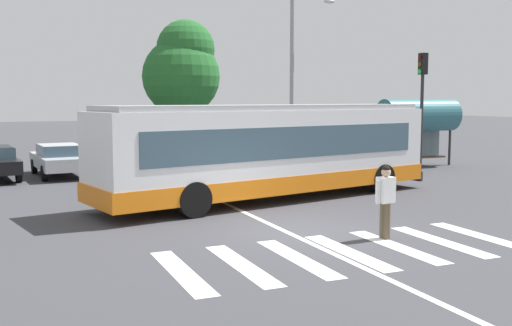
{
  "coord_description": "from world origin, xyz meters",
  "views": [
    {
      "loc": [
        -6.49,
        -12.78,
        3.23
      ],
      "look_at": [
        0.56,
        3.66,
        1.3
      ],
      "focal_mm": 41.41,
      "sensor_mm": 36.0,
      "label": 1
    }
  ],
  "objects_px": {
    "parked_car_red": "(123,155)",
    "parked_car_champagne": "(285,150)",
    "parked_car_teal": "(232,150)",
    "twin_arm_street_lamp": "(292,59)",
    "parked_car_silver": "(60,158)",
    "traffic_light_far_corner": "(422,94)",
    "bus_stop_shelter": "(418,117)",
    "parked_car_white": "(178,153)",
    "background_tree_right": "(183,69)",
    "pedestrian_crossing_street": "(386,198)",
    "city_transit_bus": "(271,151)"
  },
  "relations": [
    {
      "from": "bus_stop_shelter",
      "to": "city_transit_bus",
      "type": "bearing_deg",
      "value": -151.15
    },
    {
      "from": "pedestrian_crossing_street",
      "to": "parked_car_champagne",
      "type": "distance_m",
      "value": 15.65
    },
    {
      "from": "parked_car_white",
      "to": "parked_car_red",
      "type": "bearing_deg",
      "value": -171.37
    },
    {
      "from": "parked_car_red",
      "to": "twin_arm_street_lamp",
      "type": "distance_m",
      "value": 9.04
    },
    {
      "from": "pedestrian_crossing_street",
      "to": "parked_car_red",
      "type": "bearing_deg",
      "value": 102.22
    },
    {
      "from": "bus_stop_shelter",
      "to": "traffic_light_far_corner",
      "type": "bearing_deg",
      "value": -126.35
    },
    {
      "from": "pedestrian_crossing_street",
      "to": "bus_stop_shelter",
      "type": "relative_size",
      "value": 0.43
    },
    {
      "from": "pedestrian_crossing_street",
      "to": "parked_car_champagne",
      "type": "relative_size",
      "value": 0.37
    },
    {
      "from": "pedestrian_crossing_street",
      "to": "traffic_light_far_corner",
      "type": "relative_size",
      "value": 0.33
    },
    {
      "from": "parked_car_champagne",
      "to": "traffic_light_far_corner",
      "type": "height_order",
      "value": "traffic_light_far_corner"
    },
    {
      "from": "parked_car_champagne",
      "to": "bus_stop_shelter",
      "type": "bearing_deg",
      "value": -29.99
    },
    {
      "from": "parked_car_white",
      "to": "bus_stop_shelter",
      "type": "relative_size",
      "value": 1.15
    },
    {
      "from": "parked_car_silver",
      "to": "parked_car_champagne",
      "type": "height_order",
      "value": "same"
    },
    {
      "from": "parked_car_teal",
      "to": "parked_car_white",
      "type": "bearing_deg",
      "value": -177.25
    },
    {
      "from": "traffic_light_far_corner",
      "to": "bus_stop_shelter",
      "type": "relative_size",
      "value": 1.29
    },
    {
      "from": "pedestrian_crossing_street",
      "to": "parked_car_white",
      "type": "relative_size",
      "value": 0.37
    },
    {
      "from": "parked_car_silver",
      "to": "parked_car_champagne",
      "type": "xyz_separation_m",
      "value": [
        10.62,
        0.09,
        0.0
      ]
    },
    {
      "from": "bus_stop_shelter",
      "to": "background_tree_right",
      "type": "bearing_deg",
      "value": 129.2
    },
    {
      "from": "parked_car_silver",
      "to": "bus_stop_shelter",
      "type": "xyz_separation_m",
      "value": [
        16.17,
        -3.11,
        1.65
      ]
    },
    {
      "from": "city_transit_bus",
      "to": "traffic_light_far_corner",
      "type": "bearing_deg",
      "value": 20.09
    },
    {
      "from": "parked_car_red",
      "to": "parked_car_champagne",
      "type": "bearing_deg",
      "value": -0.24
    },
    {
      "from": "parked_car_silver",
      "to": "traffic_light_far_corner",
      "type": "xyz_separation_m",
      "value": [
        14.23,
        -5.74,
        2.68
      ]
    },
    {
      "from": "pedestrian_crossing_street",
      "to": "parked_car_champagne",
      "type": "bearing_deg",
      "value": 72.57
    },
    {
      "from": "pedestrian_crossing_street",
      "to": "parked_car_champagne",
      "type": "height_order",
      "value": "pedestrian_crossing_street"
    },
    {
      "from": "parked_car_white",
      "to": "traffic_light_far_corner",
      "type": "bearing_deg",
      "value": -35.16
    },
    {
      "from": "bus_stop_shelter",
      "to": "twin_arm_street_lamp",
      "type": "relative_size",
      "value": 0.49
    },
    {
      "from": "parked_car_champagne",
      "to": "background_tree_right",
      "type": "height_order",
      "value": "background_tree_right"
    },
    {
      "from": "parked_car_silver",
      "to": "background_tree_right",
      "type": "height_order",
      "value": "background_tree_right"
    },
    {
      "from": "city_transit_bus",
      "to": "twin_arm_street_lamp",
      "type": "bearing_deg",
      "value": 59.29
    },
    {
      "from": "parked_car_teal",
      "to": "twin_arm_street_lamp",
      "type": "xyz_separation_m",
      "value": [
        2.5,
        -1.43,
        4.35
      ]
    },
    {
      "from": "pedestrian_crossing_street",
      "to": "bus_stop_shelter",
      "type": "distance_m",
      "value": 15.64
    },
    {
      "from": "city_transit_bus",
      "to": "traffic_light_far_corner",
      "type": "relative_size",
      "value": 2.35
    },
    {
      "from": "parked_car_champagne",
      "to": "background_tree_right",
      "type": "bearing_deg",
      "value": 112.54
    },
    {
      "from": "parked_car_red",
      "to": "parked_car_teal",
      "type": "height_order",
      "value": "same"
    },
    {
      "from": "city_transit_bus",
      "to": "bus_stop_shelter",
      "type": "relative_size",
      "value": 3.03
    },
    {
      "from": "parked_car_red",
      "to": "traffic_light_far_corner",
      "type": "relative_size",
      "value": 0.9
    },
    {
      "from": "pedestrian_crossing_street",
      "to": "background_tree_right",
      "type": "bearing_deg",
      "value": 85.77
    },
    {
      "from": "city_transit_bus",
      "to": "parked_car_champagne",
      "type": "bearing_deg",
      "value": 61.49
    },
    {
      "from": "parked_car_silver",
      "to": "twin_arm_street_lamp",
      "type": "bearing_deg",
      "value": -4.18
    },
    {
      "from": "city_transit_bus",
      "to": "parked_car_teal",
      "type": "relative_size",
      "value": 2.61
    },
    {
      "from": "pedestrian_crossing_street",
      "to": "background_tree_right",
      "type": "distance_m",
      "value": 22.68
    },
    {
      "from": "parked_car_white",
      "to": "parked_car_champagne",
      "type": "xyz_separation_m",
      "value": [
        5.29,
        -0.43,
        0.0
      ]
    },
    {
      "from": "pedestrian_crossing_street",
      "to": "parked_car_champagne",
      "type": "xyz_separation_m",
      "value": [
        4.69,
        14.93,
        -0.2
      ]
    },
    {
      "from": "parked_car_red",
      "to": "parked_car_white",
      "type": "distance_m",
      "value": 2.67
    },
    {
      "from": "bus_stop_shelter",
      "to": "background_tree_right",
      "type": "xyz_separation_m",
      "value": [
        -8.59,
        10.53,
        2.59
      ]
    },
    {
      "from": "background_tree_right",
      "to": "pedestrian_crossing_street",
      "type": "bearing_deg",
      "value": -94.23
    },
    {
      "from": "city_transit_bus",
      "to": "bus_stop_shelter",
      "type": "distance_m",
      "value": 11.89
    },
    {
      "from": "twin_arm_street_lamp",
      "to": "background_tree_right",
      "type": "height_order",
      "value": "twin_arm_street_lamp"
    },
    {
      "from": "parked_car_teal",
      "to": "parked_car_champagne",
      "type": "distance_m",
      "value": 2.62
    },
    {
      "from": "parked_car_silver",
      "to": "parked_car_champagne",
      "type": "bearing_deg",
      "value": 0.5
    }
  ]
}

